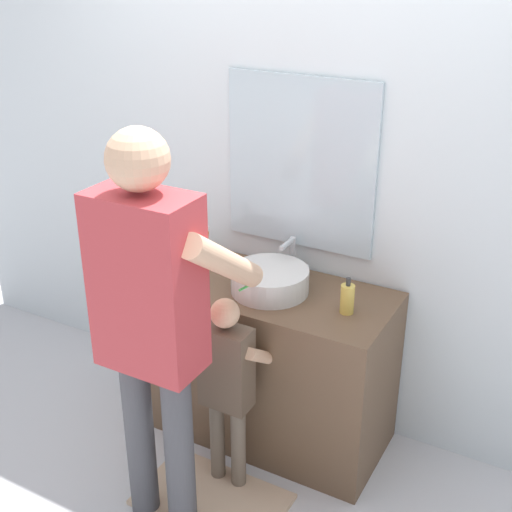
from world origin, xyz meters
TOP-DOWN VIEW (x-y plane):
  - ground_plane at (0.00, 0.00)m, footprint 14.00×14.00m
  - back_wall at (0.00, 0.62)m, footprint 4.40×0.10m
  - vanity_cabinet at (0.00, 0.30)m, footprint 1.12×0.54m
  - sink_basin at (0.00, 0.28)m, footprint 0.35×0.35m
  - faucet at (0.00, 0.49)m, footprint 0.18×0.14m
  - toothbrush_cup at (-0.40, 0.36)m, footprint 0.07×0.07m
  - soap_bottle at (0.38, 0.27)m, footprint 0.06×0.06m
  - bath_mat at (0.00, -0.25)m, footprint 0.64×0.40m
  - child_toddler at (0.00, -0.10)m, footprint 0.29×0.29m
  - adult_parent at (-0.13, -0.41)m, footprint 0.53×0.56m

SIDE VIEW (x-z plane):
  - ground_plane at x=0.00m, z-range 0.00..0.00m
  - bath_mat at x=0.00m, z-range 0.00..0.02m
  - vanity_cabinet at x=0.00m, z-range 0.00..0.80m
  - child_toddler at x=0.00m, z-range 0.09..1.04m
  - toothbrush_cup at x=-0.40m, z-range 0.75..0.96m
  - sink_basin at x=0.00m, z-range 0.81..0.92m
  - soap_bottle at x=0.38m, z-range 0.79..0.95m
  - faucet at x=0.00m, z-range 0.79..0.98m
  - adult_parent at x=-0.13m, z-range 0.17..1.87m
  - back_wall at x=0.00m, z-range 0.00..2.70m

